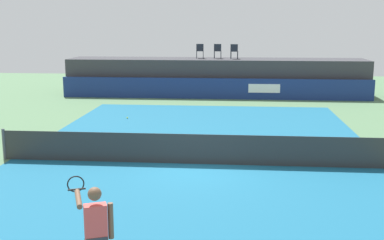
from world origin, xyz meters
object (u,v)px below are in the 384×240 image
object	(u,v)px
net_post_near	(4,144)
tennis_player	(96,235)
spectator_chair_left	(218,50)
spectator_chair_center	(234,51)
spectator_chair_far_left	(200,50)
tennis_ball	(127,118)

from	to	relation	value
net_post_near	tennis_player	distance (m)	9.09
spectator_chair_left	spectator_chair_center	distance (m)	1.04
spectator_chair_far_left	spectator_chair_left	bearing A→B (deg)	-1.95
tennis_player	spectator_chair_far_left	bearing A→B (deg)	89.98
net_post_near	tennis_player	bearing A→B (deg)	-55.24
spectator_chair_far_left	tennis_ball	distance (m)	9.22
spectator_chair_far_left	net_post_near	distance (m)	16.50
tennis_player	tennis_ball	xyz separation A→B (m)	(-2.74, 14.57, -0.92)
net_post_near	tennis_player	xyz separation A→B (m)	(5.18, -7.46, 0.46)
spectator_chair_center	tennis_ball	size ratio (longest dim) A/B	13.06
tennis_player	net_post_near	bearing A→B (deg)	124.76
spectator_chair_far_left	tennis_player	xyz separation A→B (m)	(-0.01, -22.97, -1.73)
spectator_chair_left	spectator_chair_center	bearing A→B (deg)	-11.86
spectator_chair_center	spectator_chair_far_left	bearing A→B (deg)	173.22
spectator_chair_left	tennis_player	bearing A→B (deg)	-92.74
net_post_near	tennis_player	world-z (taller)	tennis_player
spectator_chair_center	spectator_chair_left	bearing A→B (deg)	168.14
net_post_near	tennis_player	size ratio (longest dim) A/B	0.56
tennis_player	tennis_ball	bearing A→B (deg)	100.63
spectator_chair_center	net_post_near	distance (m)	17.05
spectator_chair_left	net_post_near	size ratio (longest dim) A/B	0.89
net_post_near	spectator_chair_left	bearing A→B (deg)	67.94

